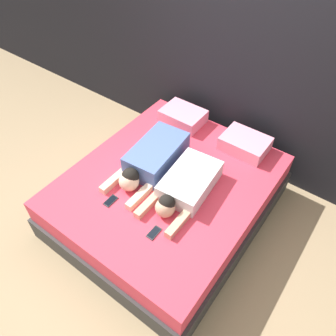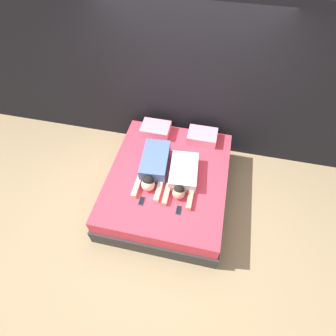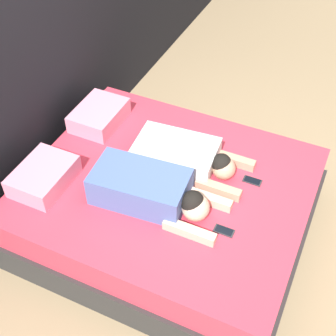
% 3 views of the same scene
% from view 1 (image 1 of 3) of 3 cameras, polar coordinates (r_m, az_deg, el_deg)
% --- Properties ---
extents(ground_plane, '(12.00, 12.00, 0.00)m').
position_cam_1_polar(ground_plane, '(3.64, 0.00, -7.56)').
color(ground_plane, '#9E8460').
extents(wall_back, '(12.00, 0.06, 2.60)m').
position_cam_1_polar(wall_back, '(3.61, 12.22, 18.26)').
color(wall_back, black).
rests_on(wall_back, ground_plane).
extents(bed, '(1.83, 2.14, 0.54)m').
position_cam_1_polar(bed, '(3.42, 0.00, -4.92)').
color(bed, '#2D2D2D').
rests_on(bed, ground_plane).
extents(pillow_head_left, '(0.48, 0.36, 0.15)m').
position_cam_1_polar(pillow_head_left, '(3.84, 2.62, 9.01)').
color(pillow_head_left, pink).
rests_on(pillow_head_left, bed).
extents(pillow_head_right, '(0.48, 0.36, 0.15)m').
position_cam_1_polar(pillow_head_right, '(3.56, 13.25, 4.18)').
color(pillow_head_right, pink).
rests_on(pillow_head_right, bed).
extents(person_left, '(0.44, 0.99, 0.24)m').
position_cam_1_polar(person_left, '(3.25, -2.88, 1.51)').
color(person_left, '#4C66A5').
rests_on(person_left, bed).
extents(person_right, '(0.45, 0.92, 0.21)m').
position_cam_1_polar(person_right, '(3.04, 2.95, -3.21)').
color(person_right, silver).
rests_on(person_right, bed).
extents(cell_phone_left, '(0.07, 0.14, 0.01)m').
position_cam_1_polar(cell_phone_left, '(3.08, -9.96, -5.65)').
color(cell_phone_left, '#2D2D33').
rests_on(cell_phone_left, bed).
extents(cell_phone_right, '(0.07, 0.14, 0.01)m').
position_cam_1_polar(cell_phone_right, '(2.83, -2.45, -11.19)').
color(cell_phone_right, '#2D2D33').
rests_on(cell_phone_right, bed).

